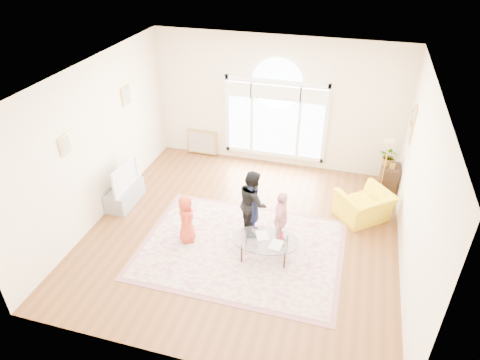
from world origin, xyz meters
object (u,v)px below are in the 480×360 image
(coffee_table, at_px, (265,241))
(armchair, at_px, (364,206))
(area_rug, at_px, (241,249))
(tv_console, at_px, (125,195))
(television, at_px, (122,175))

(coffee_table, bearing_deg, armchair, 41.21)
(area_rug, xyz_separation_m, armchair, (2.18, 1.62, 0.31))
(tv_console, xyz_separation_m, armchair, (5.04, 0.84, 0.11))
(coffee_table, bearing_deg, tv_console, 160.78)
(television, distance_m, coffee_table, 3.47)
(coffee_table, xyz_separation_m, armchair, (1.70, 1.73, -0.08))
(area_rug, height_order, television, television)
(area_rug, height_order, tv_console, tv_console)
(area_rug, height_order, coffee_table, coffee_table)
(television, relative_size, coffee_table, 0.84)
(tv_console, distance_m, armchair, 5.11)
(area_rug, relative_size, television, 3.35)
(area_rug, xyz_separation_m, coffee_table, (0.48, -0.10, 0.39))
(area_rug, bearing_deg, television, 164.60)
(coffee_table, height_order, armchair, armchair)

